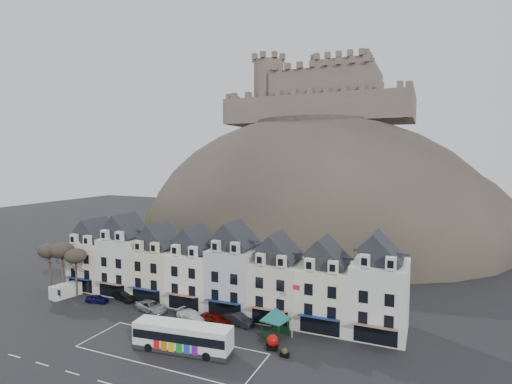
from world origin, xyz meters
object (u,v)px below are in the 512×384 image
at_px(red_buoy, 273,342).
at_px(car_black, 125,296).
at_px(flagpole, 293,307).
at_px(car_maroon, 215,319).
at_px(white_van, 66,290).
at_px(bus, 183,336).
at_px(car_silver, 152,306).
at_px(bus_shelter, 275,314).
at_px(car_white, 192,316).
at_px(car_charcoal, 238,319).
at_px(car_navy, 97,299).

height_order(red_buoy, car_black, red_buoy).
xyz_separation_m(flagpole, car_maroon, (-10.89, -0.30, -3.26)).
xyz_separation_m(red_buoy, white_van, (-37.21, 3.23, 0.15)).
xyz_separation_m(bus, car_silver, (-11.08, 8.39, -1.10)).
xyz_separation_m(bus, bus_shelter, (8.52, 7.88, 1.11)).
distance_m(red_buoy, car_white, 13.63).
bearing_deg(car_black, red_buoy, -86.24).
distance_m(red_buoy, car_charcoal, 8.23).
bearing_deg(white_van, car_black, 26.32).
bearing_deg(bus_shelter, car_maroon, -170.55).
bearing_deg(car_charcoal, car_maroon, 123.54).
xyz_separation_m(bus_shelter, flagpole, (2.12, 0.49, 1.08)).
relative_size(car_navy, car_black, 0.76).
distance_m(car_silver, car_charcoal, 13.66).
distance_m(bus, bus_shelter, 11.65).
bearing_deg(white_van, car_silver, 13.99).
distance_m(red_buoy, car_black, 27.86).
xyz_separation_m(white_van, car_silver, (16.73, 0.52, -0.31)).
bearing_deg(car_white, bus, -141.07).
bearing_deg(white_van, car_charcoal, 14.77).
distance_m(white_van, car_charcoal, 30.40).
distance_m(red_buoy, car_maroon, 10.24).
xyz_separation_m(bus_shelter, car_silver, (-19.60, 0.52, -2.21)).
relative_size(car_silver, car_maroon, 1.15).
bearing_deg(car_silver, red_buoy, -86.33).
xyz_separation_m(car_maroon, car_charcoal, (2.81, 1.16, 0.01)).
relative_size(flagpole, car_white, 1.46).
height_order(bus, white_van, bus).
bearing_deg(red_buoy, flagpole, 71.52).
relative_size(bus, car_black, 2.53).
relative_size(flagpole, car_maroon, 1.57).
height_order(bus, red_buoy, bus).
relative_size(white_van, car_silver, 0.94).
relative_size(white_van, car_maroon, 1.09).
xyz_separation_m(car_black, car_charcoal, (20.43, -1.14, -0.01)).
distance_m(flagpole, car_silver, 21.97).
relative_size(bus_shelter, flagpole, 0.83).
height_order(white_van, car_navy, white_van).
bearing_deg(car_charcoal, bus_shelter, -91.77).
distance_m(car_navy, car_charcoal, 23.68).
distance_m(white_van, car_black, 10.26).
relative_size(flagpole, car_black, 1.49).
relative_size(bus, red_buoy, 6.79).
distance_m(car_navy, car_maroon, 20.83).
xyz_separation_m(white_van, car_charcoal, (30.37, 1.36, -0.27)).
relative_size(car_navy, car_white, 0.74).
xyz_separation_m(flagpole, car_navy, (-31.72, -0.49, -3.42)).
relative_size(red_buoy, white_van, 0.36).
xyz_separation_m(car_navy, car_white, (17.24, 0.00, 0.09)).
xyz_separation_m(car_navy, car_maroon, (20.83, 0.20, 0.16)).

